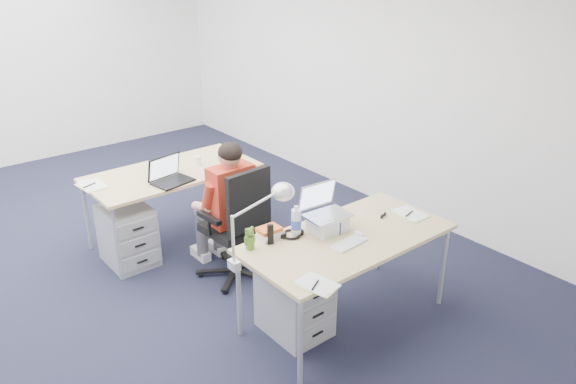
{
  "coord_description": "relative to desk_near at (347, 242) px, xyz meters",
  "views": [
    {
      "loc": [
        -1.55,
        -4.31,
        2.7
      ],
      "look_at": [
        1.11,
        -1.04,
        0.85
      ],
      "focal_mm": 35.0,
      "sensor_mm": 36.0,
      "label": 1
    }
  ],
  "objects": [
    {
      "name": "far_cup",
      "position": [
        -0.1,
        1.98,
        0.09
      ],
      "size": [
        0.08,
        0.08,
        0.09
      ],
      "primitive_type": "cylinder",
      "rotation": [
        0.0,
        0.0,
        -0.28
      ],
      "color": "white",
      "rests_on": "desk_far"
    },
    {
      "name": "can_koozie",
      "position": [
        -0.03,
        0.08,
        0.1
      ],
      "size": [
        0.09,
        0.09,
        0.12
      ],
      "primitive_type": "cylinder",
      "rotation": [
        0.0,
        0.0,
        -0.24
      ],
      "color": "#16133E",
      "rests_on": "desk_near"
    },
    {
      "name": "desk_near",
      "position": [
        0.0,
        0.0,
        0.0
      ],
      "size": [
        1.6,
        0.8,
        0.73
      ],
      "color": "tan",
      "rests_on": "ground"
    },
    {
      "name": "headphones",
      "position": [
        -0.32,
        0.27,
        0.06
      ],
      "size": [
        0.24,
        0.21,
        0.03
      ],
      "primitive_type": null,
      "rotation": [
        0.0,
        0.0,
        -0.37
      ],
      "color": "black",
      "rests_on": "desk_near"
    },
    {
      "name": "dark_laptop",
      "position": [
        -0.51,
        1.74,
        0.17
      ],
      "size": [
        0.4,
        0.39,
        0.25
      ],
      "primitive_type": null,
      "rotation": [
        0.0,
        0.0,
        0.18
      ],
      "color": "black",
      "rests_on": "desk_far"
    },
    {
      "name": "papers_right",
      "position": [
        0.65,
        -0.05,
        0.05
      ],
      "size": [
        0.2,
        0.27,
        0.01
      ],
      "primitive_type": "cube",
      "rotation": [
        0.0,
        0.0,
        -0.05
      ],
      "color": "#E6CD85",
      "rests_on": "desk_near"
    },
    {
      "name": "book_stack",
      "position": [
        -0.46,
        0.35,
        0.09
      ],
      "size": [
        0.22,
        0.19,
        0.08
      ],
      "primitive_type": "cube",
      "rotation": [
        0.0,
        0.0,
        0.34
      ],
      "color": "silver",
      "rests_on": "desk_near"
    },
    {
      "name": "cordless_phone",
      "position": [
        -0.51,
        0.27,
        0.12
      ],
      "size": [
        0.05,
        0.04,
        0.15
      ],
      "primitive_type": "cube",
      "rotation": [
        0.0,
        0.0,
        -0.35
      ],
      "color": "black",
      "rests_on": "desk_near"
    },
    {
      "name": "drawer_pedestal_near",
      "position": [
        -0.4,
        0.13,
        -0.41
      ],
      "size": [
        0.4,
        0.5,
        0.55
      ],
      "primitive_type": "cube",
      "color": "#B1B4B6",
      "rests_on": "ground"
    },
    {
      "name": "room",
      "position": [
        -1.11,
        1.74,
        1.03
      ],
      "size": [
        6.02,
        7.02,
        2.8
      ],
      "color": "white",
      "rests_on": "ground"
    },
    {
      "name": "far_papers",
      "position": [
        -1.11,
        2.12,
        0.05
      ],
      "size": [
        0.21,
        0.29,
        0.01
      ],
      "primitive_type": "cube",
      "rotation": [
        0.0,
        0.0,
        0.03
      ],
      "color": "white",
      "rests_on": "desk_far"
    },
    {
      "name": "water_bottle",
      "position": [
        -0.29,
        0.25,
        0.17
      ],
      "size": [
        0.08,
        0.08,
        0.24
      ],
      "primitive_type": "cylinder",
      "rotation": [
        0.0,
        0.0,
        0.05
      ],
      "color": "silver",
      "rests_on": "desk_near"
    },
    {
      "name": "bear_figurine",
      "position": [
        -0.67,
        0.31,
        0.13
      ],
      "size": [
        0.1,
        0.08,
        0.17
      ],
      "primitive_type": null,
      "rotation": [
        0.0,
        0.0,
        0.17
      ],
      "color": "#36661B",
      "rests_on": "desk_near"
    },
    {
      "name": "desk_lamp",
      "position": [
        -0.75,
        0.15,
        0.31
      ],
      "size": [
        0.5,
        0.35,
        0.53
      ],
      "primitive_type": null,
      "rotation": [
        0.0,
        0.0,
        0.43
      ],
      "color": "silver",
      "rests_on": "desk_near"
    },
    {
      "name": "computer_mouse",
      "position": [
        0.07,
        -0.04,
        0.06
      ],
      "size": [
        0.06,
        0.09,
        0.03
      ],
      "primitive_type": "ellipsoid",
      "rotation": [
        0.0,
        0.0,
        -0.03
      ],
      "color": "white",
      "rests_on": "desk_near"
    },
    {
      "name": "silver_laptop",
      "position": [
        -0.06,
        0.16,
        0.22
      ],
      "size": [
        0.35,
        0.28,
        0.35
      ],
      "primitive_type": null,
      "rotation": [
        0.0,
        0.0,
        -0.07
      ],
      "color": "silver",
      "rests_on": "desk_near"
    },
    {
      "name": "floor",
      "position": [
        -1.11,
        1.74,
        -0.68
      ],
      "size": [
        7.0,
        7.0,
        0.0
      ],
      "primitive_type": "plane",
      "color": "black",
      "rests_on": "ground"
    },
    {
      "name": "sunglasses",
      "position": [
        0.45,
        0.05,
        0.06
      ],
      "size": [
        0.1,
        0.06,
        0.02
      ],
      "primitive_type": null,
      "rotation": [
        0.0,
        0.0,
        0.24
      ],
      "color": "black",
      "rests_on": "desk_near"
    },
    {
      "name": "seated_person",
      "position": [
        -0.3,
        1.22,
        -0.06
      ],
      "size": [
        0.38,
        0.66,
        1.23
      ],
      "rotation": [
        0.0,
        0.0,
        0.0
      ],
      "color": "#B62F1A",
      "rests_on": "ground"
    },
    {
      "name": "desk_far",
      "position": [
        -0.38,
        2.0,
        0.0
      ],
      "size": [
        1.6,
        0.8,
        0.73
      ],
      "color": "tan",
      "rests_on": "ground"
    },
    {
      "name": "drawer_pedestal_far",
      "position": [
        -0.94,
        1.88,
        -0.41
      ],
      "size": [
        0.4,
        0.5,
        0.55
      ],
      "primitive_type": "cube",
      "color": "#B1B4B6",
      "rests_on": "ground"
    },
    {
      "name": "office_chair",
      "position": [
        -0.3,
        1.04,
        -0.38
      ],
      "size": [
        0.71,
        0.71,
        1.06
      ],
      "rotation": [
        0.0,
        0.0,
        0.06
      ],
      "color": "black",
      "rests_on": "ground"
    },
    {
      "name": "papers_left",
      "position": [
        -0.62,
        -0.35,
        0.05
      ],
      "size": [
        0.23,
        0.29,
        0.01
      ],
      "primitive_type": "cube",
      "rotation": [
        0.0,
        0.0,
        0.21
      ],
      "color": "#E6CD85",
      "rests_on": "desk_near"
    },
    {
      "name": "wireless_keyboard",
      "position": [
        -0.08,
        -0.09,
        0.05
      ],
      "size": [
        0.3,
        0.14,
        0.01
      ],
      "primitive_type": "cube",
      "rotation": [
        0.0,
        0.0,
        0.09
      ],
      "color": "white",
      "rests_on": "desk_near"
    }
  ]
}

